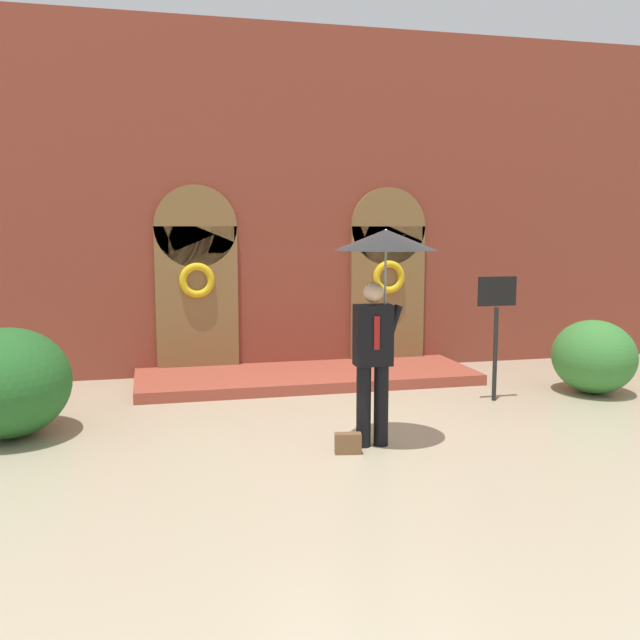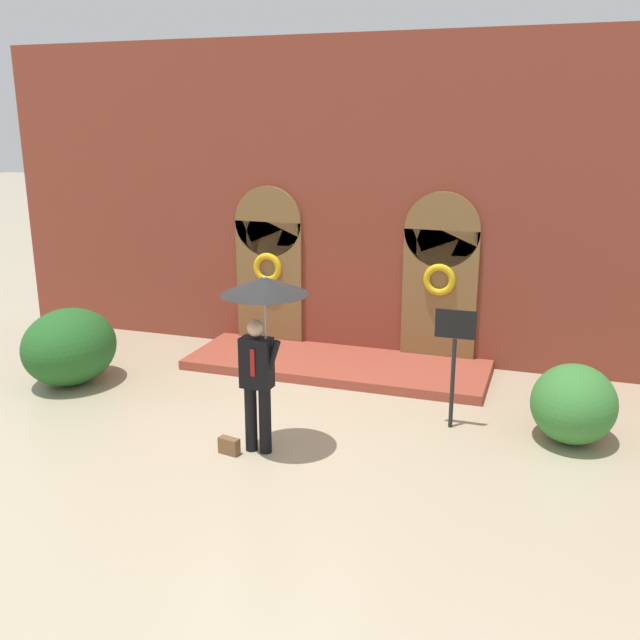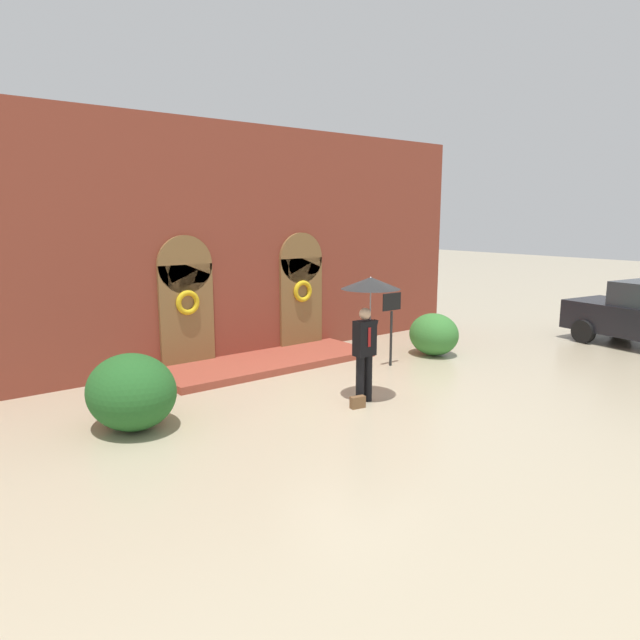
% 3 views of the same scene
% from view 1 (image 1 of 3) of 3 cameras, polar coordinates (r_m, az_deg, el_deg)
% --- Properties ---
extents(ground_plane, '(80.00, 80.00, 0.00)m').
position_cam_1_polar(ground_plane, '(8.25, 3.65, -9.37)').
color(ground_plane, tan).
extents(building_facade, '(14.00, 2.30, 5.60)m').
position_cam_1_polar(building_facade, '(11.93, -2.26, 8.84)').
color(building_facade, brown).
rests_on(building_facade, ground).
extents(person_with_umbrella, '(1.10, 1.10, 2.36)m').
position_cam_1_polar(person_with_umbrella, '(7.65, 5.02, 3.88)').
color(person_with_umbrella, black).
rests_on(person_with_umbrella, ground).
extents(handbag, '(0.30, 0.17, 0.22)m').
position_cam_1_polar(handbag, '(7.66, 2.25, -9.84)').
color(handbag, brown).
rests_on(handbag, ground).
extents(sign_post, '(0.56, 0.06, 1.72)m').
position_cam_1_polar(sign_post, '(10.02, 13.93, 0.21)').
color(sign_post, black).
rests_on(sign_post, ground).
extents(shrub_left, '(1.41, 1.65, 1.25)m').
position_cam_1_polar(shrub_left, '(8.89, -23.73, -4.61)').
color(shrub_left, '#235B23').
rests_on(shrub_left, ground).
extents(shrub_right, '(1.13, 1.30, 1.06)m').
position_cam_1_polar(shrub_right, '(11.03, 21.05, -2.75)').
color(shrub_right, '#387A33').
rests_on(shrub_right, ground).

